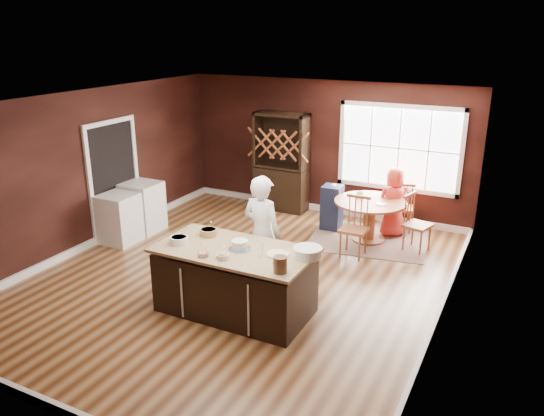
{
  "coord_description": "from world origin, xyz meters",
  "views": [
    {
      "loc": [
        3.77,
        -6.4,
        3.69
      ],
      "look_at": [
        0.33,
        0.44,
        1.05
      ],
      "focal_mm": 35.0,
      "sensor_mm": 36.0,
      "label": 1
    }
  ],
  "objects": [
    {
      "name": "drinking_glass",
      "position": [
        0.87,
        -0.97,
        1.0
      ],
      "size": [
        0.08,
        0.08,
        0.16
      ],
      "primitive_type": "cylinder",
      "color": "silver",
      "rests_on": "kitchen_island"
    },
    {
      "name": "high_chair",
      "position": [
        0.51,
        2.6,
        0.45
      ],
      "size": [
        0.38,
        0.38,
        0.89
      ],
      "primitive_type": null,
      "rotation": [
        0.0,
        0.0,
        0.04
      ],
      "color": "#191C31",
      "rests_on": "ground"
    },
    {
      "name": "bowl_yellow",
      "position": [
        -0.11,
        -0.66,
        0.97
      ],
      "size": [
        0.25,
        0.25,
        0.09
      ],
      "primitive_type": "cylinder",
      "color": "#9C794A",
      "rests_on": "kitchen_island"
    },
    {
      "name": "washer",
      "position": [
        -2.64,
        0.28,
        0.44
      ],
      "size": [
        0.61,
        0.59,
        0.89
      ],
      "primitive_type": "cube",
      "color": "white",
      "rests_on": "ground"
    },
    {
      "name": "window",
      "position": [
        1.5,
        3.47,
        1.5
      ],
      "size": [
        2.36,
        0.1,
        1.66
      ],
      "primitive_type": null,
      "color": "white",
      "rests_on": "room_shell"
    },
    {
      "name": "bowl_blue",
      "position": [
        -0.3,
        -1.08,
        0.97
      ],
      "size": [
        0.25,
        0.25,
        0.1
      ],
      "primitive_type": "cylinder",
      "color": "silver",
      "rests_on": "kitchen_island"
    },
    {
      "name": "table_plate",
      "position": [
        1.55,
        2.25,
        0.76
      ],
      "size": [
        0.19,
        0.19,
        0.01
      ],
      "primitive_type": "cylinder",
      "color": "beige",
      "rests_on": "dining_table"
    },
    {
      "name": "dinner_plate",
      "position": [
        1.05,
        -0.83,
        0.93
      ],
      "size": [
        0.29,
        0.29,
        0.02
      ],
      "primitive_type": "cylinder",
      "color": "white",
      "rests_on": "kitchen_island"
    },
    {
      "name": "room_shell",
      "position": [
        0.0,
        0.0,
        1.35
      ],
      "size": [
        7.0,
        7.0,
        7.0
      ],
      "color": "olive",
      "rests_on": "ground"
    },
    {
      "name": "dryer",
      "position": [
        -2.64,
        0.92,
        0.47
      ],
      "size": [
        0.64,
        0.62,
        0.94
      ],
      "primitive_type": "cube",
      "color": "white",
      "rests_on": "ground"
    },
    {
      "name": "chair_east",
      "position": [
        2.19,
        2.29,
        0.5
      ],
      "size": [
        0.5,
        0.52,
        1.01
      ],
      "primitive_type": null,
      "rotation": [
        0.0,
        0.0,
        1.3
      ],
      "color": "brown",
      "rests_on": "ground"
    },
    {
      "name": "hutch",
      "position": [
        -0.86,
        3.22,
        1.02
      ],
      "size": [
        1.11,
        0.46,
        2.04
      ],
      "primitive_type": "cube",
      "color": "#372014",
      "rests_on": "ground"
    },
    {
      "name": "white_tub",
      "position": [
        1.41,
        -0.71,
        0.98
      ],
      "size": [
        0.37,
        0.37,
        0.13
      ],
      "primitive_type": "cylinder",
      "color": "beige",
      "rests_on": "kitchen_island"
    },
    {
      "name": "table_cup",
      "position": [
        1.08,
        2.5,
        0.8
      ],
      "size": [
        0.14,
        0.14,
        0.1
      ],
      "primitive_type": "imported",
      "rotation": [
        0.0,
        0.0,
        -0.06
      ],
      "color": "white",
      "rests_on": "dining_table"
    },
    {
      "name": "bowl_pink",
      "position": [
        0.23,
        -1.29,
        0.95
      ],
      "size": [
        0.16,
        0.16,
        0.06
      ],
      "primitive_type": "cylinder",
      "color": "silver",
      "rests_on": "kitchen_island"
    },
    {
      "name": "toddler",
      "position": [
        0.57,
        2.7,
        0.81
      ],
      "size": [
        0.18,
        0.14,
        0.26
      ],
      "primitive_type": null,
      "color": "#8CA5BF",
      "rests_on": "high_chair"
    },
    {
      "name": "rug",
      "position": [
        1.32,
        2.35,
        0.01
      ],
      "size": [
        2.27,
        1.88,
        0.01
      ],
      "primitive_type": "cube",
      "rotation": [
        0.0,
        0.0,
        0.15
      ],
      "color": "brown",
      "rests_on": "ground"
    },
    {
      "name": "doorway",
      "position": [
        -2.97,
        0.6,
        1.02
      ],
      "size": [
        0.08,
        1.26,
        2.13
      ],
      "primitive_type": null,
      "color": "white",
      "rests_on": "room_shell"
    },
    {
      "name": "kitchen_island",
      "position": [
        0.45,
        -0.91,
        0.44
      ],
      "size": [
        2.09,
        1.09,
        0.92
      ],
      "color": "black",
      "rests_on": "ground"
    },
    {
      "name": "toy_figurine",
      "position": [
        1.14,
        -1.1,
        0.96
      ],
      "size": [
        0.05,
        0.05,
        0.08
      ],
      "primitive_type": null,
      "color": "yellow",
      "rests_on": "kitchen_island"
    },
    {
      "name": "bowl_olive",
      "position": [
        0.48,
        -1.24,
        0.95
      ],
      "size": [
        0.17,
        0.17,
        0.06
      ],
      "primitive_type": "cylinder",
      "color": "beige",
      "rests_on": "kitchen_island"
    },
    {
      "name": "chair_north",
      "position": [
        1.73,
        3.09,
        0.5
      ],
      "size": [
        0.51,
        0.5,
        0.99
      ],
      "primitive_type": null,
      "rotation": [
        0.0,
        0.0,
        3.42
      ],
      "color": "brown",
      "rests_on": "ground"
    },
    {
      "name": "dining_table",
      "position": [
        1.32,
        2.35,
        0.53
      ],
      "size": [
        1.28,
        1.28,
        0.75
      ],
      "color": "#955726",
      "rests_on": "ground"
    },
    {
      "name": "seated_woman",
      "position": [
        1.63,
        2.79,
        0.65
      ],
      "size": [
        0.75,
        0.7,
        1.29
      ],
      "primitive_type": "imported",
      "rotation": [
        0.0,
        0.0,
        3.76
      ],
      "color": "red",
      "rests_on": "ground"
    },
    {
      "name": "baker",
      "position": [
        0.49,
        -0.18,
        0.87
      ],
      "size": [
        0.69,
        0.51,
        1.74
      ],
      "primitive_type": "imported",
      "rotation": [
        0.0,
        0.0,
        2.99
      ],
      "color": "silver",
      "rests_on": "ground"
    },
    {
      "name": "chair_south",
      "position": [
        1.29,
        1.56,
        0.52
      ],
      "size": [
        0.44,
        0.42,
        1.04
      ],
      "primitive_type": null,
      "rotation": [
        0.0,
        0.0,
        -0.01
      ],
      "color": "#9C5C2D",
      "rests_on": "ground"
    },
    {
      "name": "stoneware_crock",
      "position": [
        1.3,
        -1.27,
        1.02
      ],
      "size": [
        0.17,
        0.17,
        0.2
      ],
      "primitive_type": "cylinder",
      "color": "#503B24",
      "rests_on": "kitchen_island"
    },
    {
      "name": "layer_cake",
      "position": [
        0.52,
        -0.89,
        0.98
      ],
      "size": [
        0.3,
        0.3,
        0.12
      ],
      "primitive_type": null,
      "color": "white",
      "rests_on": "kitchen_island"
    }
  ]
}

